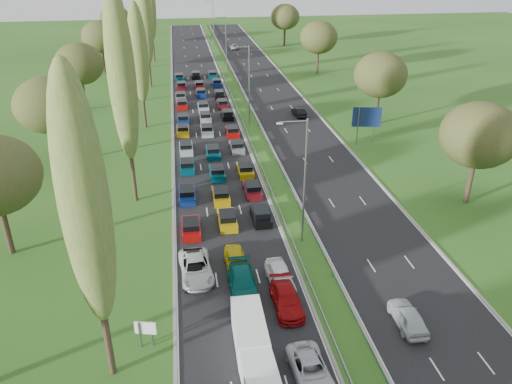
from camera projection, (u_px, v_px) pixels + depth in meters
ground at (248, 120)px, 79.96m from camera, size 260.00×260.00×0.00m
near_carriageway at (205, 117)px, 81.25m from camera, size 10.50×215.00×0.04m
far_carriageway at (286, 113)px, 83.11m from camera, size 10.50×215.00×0.04m
central_reservation at (246, 112)px, 81.93m from camera, size 2.36×215.00×0.32m
lamp_columns at (249, 86)px, 75.54m from camera, size 0.18×140.18×12.00m
poplar_row at (133, 60)px, 61.80m from camera, size 2.80×127.80×22.44m
woodland_left at (41, 113)px, 57.52m from camera, size 8.00×166.00×11.10m
woodland_right at (404, 89)px, 67.43m from camera, size 8.00×153.00×11.10m
traffic_queue_fill at (207, 124)px, 76.63m from camera, size 9.12×68.03×0.80m
near_car_2 at (196, 268)px, 41.75m from camera, size 2.95×5.76×1.56m
near_car_3 at (194, 270)px, 41.62m from camera, size 1.98×4.78×1.38m
near_car_7 at (243, 283)px, 39.89m from camera, size 2.27×5.49×1.59m
near_car_8 at (236, 261)px, 42.65m from camera, size 1.84×4.52×1.54m
near_car_10 at (311, 370)px, 31.78m from camera, size 2.55×5.00×1.35m
near_car_11 at (286, 299)px, 38.10m from camera, size 2.11×5.07×1.46m
near_car_12 at (280, 276)px, 40.66m from camera, size 2.11×4.79×1.60m
far_car_0 at (408, 317)px, 36.28m from camera, size 1.87×4.46×1.51m
far_car_1 at (299, 112)px, 81.48m from camera, size 1.80×4.26×1.37m
far_car_2 at (234, 46)px, 135.34m from camera, size 2.20×4.71×1.31m
white_van_front at (260, 381)px, 30.50m from camera, size 2.07×5.27×2.12m
white_van_rear at (249, 329)px, 34.60m from camera, size 2.11×5.38×2.16m
info_sign at (146, 331)px, 34.09m from camera, size 1.48×0.46×2.10m
direction_sign at (367, 119)px, 69.07m from camera, size 3.95×0.83×5.20m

